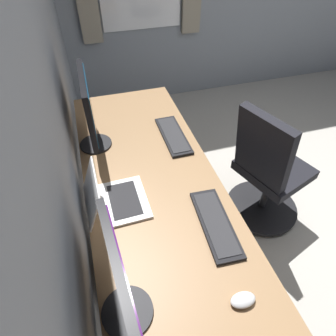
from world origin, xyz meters
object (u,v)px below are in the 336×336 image
at_px(laptop_leftmost, 112,198).
at_px(monitor_primary, 122,285).
at_px(keyboard_main, 216,223).
at_px(office_chair, 267,174).
at_px(mouse_main, 243,300).
at_px(keyboard_spare, 173,135).
at_px(monitor_secondary, 89,109).
at_px(drawer_pedestal, 166,275).

bearing_deg(laptop_leftmost, monitor_primary, 177.37).
relative_size(monitor_primary, laptop_leftmost, 1.56).
distance_m(keyboard_main, office_chair, 0.84).
distance_m(mouse_main, office_chair, 1.12).
relative_size(monitor_primary, keyboard_main, 1.15).
distance_m(laptop_leftmost, keyboard_spare, 0.66).
bearing_deg(keyboard_spare, monitor_secondary, 83.03).
bearing_deg(drawer_pedestal, keyboard_main, -90.77).
height_order(monitor_primary, keyboard_main, monitor_primary).
height_order(monitor_primary, monitor_secondary, monitor_secondary).
height_order(monitor_primary, keyboard_spare, monitor_primary).
relative_size(monitor_primary, office_chair, 0.51).
distance_m(monitor_primary, office_chair, 1.44).
height_order(drawer_pedestal, keyboard_main, keyboard_main).
xyz_separation_m(monitor_primary, office_chair, (0.75, -1.11, -0.50)).
relative_size(monitor_primary, mouse_main, 4.74).
bearing_deg(keyboard_spare, laptop_leftmost, 134.37).
xyz_separation_m(monitor_secondary, mouse_main, (-1.16, -0.44, -0.25)).
xyz_separation_m(keyboard_main, office_chair, (0.47, -0.63, -0.28)).
bearing_deg(drawer_pedestal, laptop_leftmost, 38.21).
height_order(monitor_secondary, laptop_leftmost, monitor_secondary).
relative_size(drawer_pedestal, office_chair, 0.72).
bearing_deg(laptop_leftmost, drawer_pedestal, -141.79).
height_order(monitor_secondary, office_chair, monitor_secondary).
bearing_deg(mouse_main, keyboard_main, -6.89).
bearing_deg(keyboard_spare, mouse_main, 177.05).
bearing_deg(monitor_secondary, office_chair, -106.06).
distance_m(drawer_pedestal, office_chair, 1.00).
distance_m(monitor_primary, mouse_main, 0.50).
xyz_separation_m(laptop_leftmost, mouse_main, (-0.64, -0.41, -0.04)).
distance_m(drawer_pedestal, monitor_secondary, 1.05).
bearing_deg(keyboard_spare, office_chair, -112.84).
distance_m(keyboard_main, keyboard_spare, 0.73).
xyz_separation_m(monitor_secondary, laptop_leftmost, (-0.52, -0.03, -0.21)).
bearing_deg(mouse_main, office_chair, -38.72).
relative_size(monitor_secondary, mouse_main, 4.51).
distance_m(keyboard_spare, office_chair, 0.73).
distance_m(drawer_pedestal, keyboard_main, 0.47).
xyz_separation_m(monitor_primary, laptop_leftmost, (0.55, -0.03, -0.18)).
xyz_separation_m(drawer_pedestal, monitor_primary, (-0.28, 0.23, 0.61)).
distance_m(keyboard_main, mouse_main, 0.37).
height_order(keyboard_main, office_chair, office_chair).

